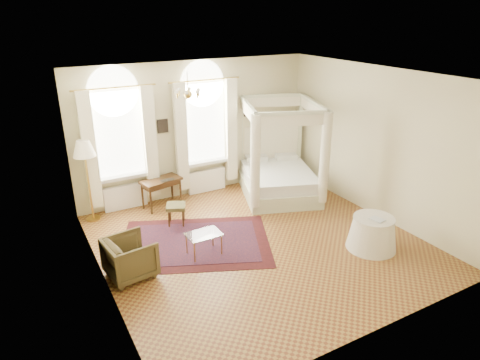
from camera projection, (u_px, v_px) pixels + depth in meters
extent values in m
plane|color=olive|center=(259.00, 243.00, 8.64)|extent=(6.00, 6.00, 0.00)
plane|color=beige|center=(196.00, 129.00, 10.45)|extent=(6.00, 0.00, 6.00)
plane|color=beige|center=(380.00, 235.00, 5.59)|extent=(6.00, 0.00, 6.00)
plane|color=beige|center=(97.00, 198.00, 6.67)|extent=(0.00, 6.00, 6.00)
plane|color=beige|center=(377.00, 143.00, 9.38)|extent=(0.00, 6.00, 6.00)
plane|color=white|center=(262.00, 77.00, 7.41)|extent=(6.00, 6.00, 0.00)
cube|color=white|center=(118.00, 134.00, 9.52)|extent=(1.10, 0.04, 1.90)
cylinder|color=white|center=(113.00, 91.00, 9.16)|extent=(1.10, 0.04, 1.10)
cube|color=white|center=(123.00, 177.00, 9.81)|extent=(1.32, 0.24, 0.08)
cube|color=white|center=(90.00, 151.00, 9.17)|extent=(0.28, 0.14, 2.60)
cube|color=white|center=(150.00, 143.00, 9.77)|extent=(0.28, 0.14, 2.60)
cube|color=white|center=(125.00, 197.00, 10.02)|extent=(1.00, 0.12, 0.58)
cube|color=white|center=(204.00, 123.00, 10.46)|extent=(1.10, 0.04, 1.90)
cylinder|color=white|center=(202.00, 83.00, 10.11)|extent=(1.10, 0.04, 1.10)
cube|color=white|center=(206.00, 162.00, 10.76)|extent=(1.32, 0.24, 0.08)
cube|color=white|center=(181.00, 138.00, 10.12)|extent=(0.28, 0.14, 2.60)
cube|color=white|center=(231.00, 131.00, 10.72)|extent=(0.28, 0.14, 2.60)
cube|color=white|center=(207.00, 180.00, 10.97)|extent=(1.00, 0.12, 0.58)
cylinder|color=#B3903B|center=(187.00, 83.00, 8.05)|extent=(0.02, 0.02, 0.40)
sphere|color=#B3903B|center=(188.00, 94.00, 8.13)|extent=(0.16, 0.16, 0.16)
sphere|color=beige|center=(198.00, 90.00, 8.20)|extent=(0.07, 0.07, 0.07)
sphere|color=beige|center=(189.00, 89.00, 8.31)|extent=(0.07, 0.07, 0.07)
sphere|color=beige|center=(179.00, 90.00, 8.21)|extent=(0.07, 0.07, 0.07)
sphere|color=beige|center=(177.00, 92.00, 8.00)|extent=(0.07, 0.07, 0.07)
sphere|color=beige|center=(186.00, 93.00, 7.90)|extent=(0.07, 0.07, 0.07)
sphere|color=beige|center=(197.00, 92.00, 8.00)|extent=(0.07, 0.07, 0.07)
cube|color=black|center=(163.00, 126.00, 9.97)|extent=(0.26, 0.03, 0.32)
cube|color=black|center=(248.00, 111.00, 10.97)|extent=(0.22, 0.03, 0.26)
cube|color=beige|center=(278.00, 188.00, 10.83)|extent=(2.34, 2.58, 0.36)
cube|color=silver|center=(279.00, 176.00, 10.70)|extent=(2.21, 2.45, 0.28)
cube|color=white|center=(270.00, 148.00, 11.49)|extent=(1.64, 0.66, 1.21)
cube|color=beige|center=(241.00, 141.00, 11.26)|extent=(0.12, 0.12, 2.33)
cube|color=beige|center=(299.00, 138.00, 11.49)|extent=(0.12, 0.12, 2.33)
cube|color=beige|center=(255.00, 166.00, 9.43)|extent=(0.12, 0.12, 2.33)
cube|color=beige|center=(325.00, 163.00, 9.66)|extent=(0.12, 0.12, 2.33)
cube|color=beige|center=(272.00, 96.00, 10.94)|extent=(1.64, 0.66, 0.08)
cube|color=beige|center=(293.00, 113.00, 9.11)|extent=(1.64, 0.66, 0.08)
cube|color=beige|center=(248.00, 105.00, 9.91)|extent=(0.80, 2.02, 0.08)
cube|color=beige|center=(314.00, 102.00, 10.14)|extent=(0.80, 2.02, 0.08)
cube|color=white|center=(271.00, 101.00, 11.00)|extent=(1.69, 0.65, 0.28)
cube|color=white|center=(292.00, 120.00, 9.16)|extent=(1.69, 0.65, 0.28)
cube|color=white|center=(248.00, 111.00, 9.96)|extent=(0.78, 2.07, 0.28)
cube|color=white|center=(313.00, 108.00, 10.20)|extent=(0.78, 2.07, 0.28)
cylinder|color=white|center=(255.00, 162.00, 9.39)|extent=(0.22, 0.22, 2.12)
cylinder|color=white|center=(325.00, 158.00, 9.62)|extent=(0.22, 0.22, 2.12)
cube|color=#3E2410|center=(291.00, 167.00, 11.94)|extent=(0.49, 0.47, 0.56)
cylinder|color=#B3903B|center=(290.00, 155.00, 11.80)|extent=(0.11, 0.11, 0.18)
cone|color=beige|center=(290.00, 148.00, 11.73)|extent=(0.25, 0.25, 0.20)
cube|color=#3E2410|center=(161.00, 180.00, 9.98)|extent=(1.01, 0.67, 0.06)
cube|color=#3E2410|center=(161.00, 184.00, 10.01)|extent=(0.90, 0.56, 0.09)
cylinder|color=#3E2410|center=(143.00, 196.00, 9.98)|extent=(0.05, 0.05, 0.65)
cylinder|color=#3E2410|center=(172.00, 187.00, 10.49)|extent=(0.05, 0.05, 0.65)
cylinder|color=#3E2410|center=(151.00, 201.00, 9.73)|extent=(0.05, 0.05, 0.65)
cylinder|color=#3E2410|center=(181.00, 192.00, 10.23)|extent=(0.05, 0.05, 0.65)
imported|color=black|center=(166.00, 180.00, 9.92)|extent=(0.36, 0.25, 0.03)
cube|color=#463F1E|center=(176.00, 206.00, 9.24)|extent=(0.53, 0.53, 0.08)
cylinder|color=#3E2410|center=(169.00, 219.00, 9.17)|extent=(0.04, 0.04, 0.38)
cylinder|color=#3E2410|center=(183.00, 219.00, 9.20)|extent=(0.04, 0.04, 0.38)
cylinder|color=#3E2410|center=(170.00, 213.00, 9.45)|extent=(0.04, 0.04, 0.38)
cylinder|color=#3E2410|center=(184.00, 213.00, 9.48)|extent=(0.04, 0.04, 0.38)
imported|color=#42361C|center=(130.00, 257.00, 7.46)|extent=(0.90, 0.88, 0.73)
cube|color=white|center=(204.00, 234.00, 8.08)|extent=(0.66, 0.47, 0.02)
cylinder|color=#B3903B|center=(195.00, 253.00, 7.88)|extent=(0.03, 0.03, 0.43)
cylinder|color=#B3903B|center=(222.00, 245.00, 8.14)|extent=(0.03, 0.03, 0.43)
cylinder|color=#B3903B|center=(187.00, 244.00, 8.17)|extent=(0.03, 0.03, 0.43)
cylinder|color=#B3903B|center=(213.00, 237.00, 8.44)|extent=(0.03, 0.03, 0.43)
cylinder|color=#B3903B|center=(94.00, 218.00, 9.60)|extent=(0.32, 0.32, 0.03)
cylinder|color=#B3903B|center=(89.00, 186.00, 9.31)|extent=(0.04, 0.04, 1.61)
cone|color=beige|center=(84.00, 148.00, 8.99)|extent=(0.47, 0.47, 0.34)
cube|color=#431011|center=(195.00, 243.00, 8.63)|extent=(3.56, 3.14, 0.01)
cube|color=black|center=(195.00, 242.00, 8.63)|extent=(2.95, 2.53, 0.01)
cone|color=white|center=(372.00, 233.00, 8.35)|extent=(0.97, 0.97, 0.63)
cylinder|color=white|center=(374.00, 218.00, 8.23)|extent=(0.79, 0.79, 0.04)
imported|color=black|center=(374.00, 221.00, 8.06)|extent=(0.23, 0.29, 0.02)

